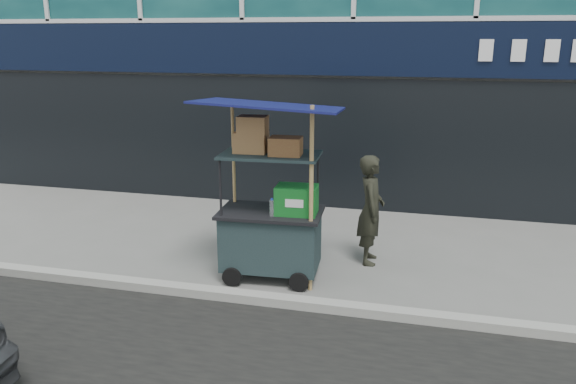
# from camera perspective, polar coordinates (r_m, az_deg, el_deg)

# --- Properties ---
(ground) EXTENTS (80.00, 80.00, 0.00)m
(ground) POSITION_cam_1_polar(r_m,az_deg,el_deg) (7.02, 1.55, -10.93)
(ground) COLOR slate
(ground) RESTS_ON ground
(curb) EXTENTS (80.00, 0.18, 0.12)m
(curb) POSITION_cam_1_polar(r_m,az_deg,el_deg) (6.82, 1.18, -11.21)
(curb) COLOR #97988F
(curb) RESTS_ON ground
(vendor_cart) EXTENTS (1.85, 1.36, 2.40)m
(vendor_cart) POSITION_cam_1_polar(r_m,az_deg,el_deg) (7.35, -1.63, -2.58)
(vendor_cart) COLOR #182929
(vendor_cart) RESTS_ON ground
(vendor_man) EXTENTS (0.43, 0.60, 1.56)m
(vendor_man) POSITION_cam_1_polar(r_m,az_deg,el_deg) (7.96, 8.41, -1.79)
(vendor_man) COLOR black
(vendor_man) RESTS_ON ground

